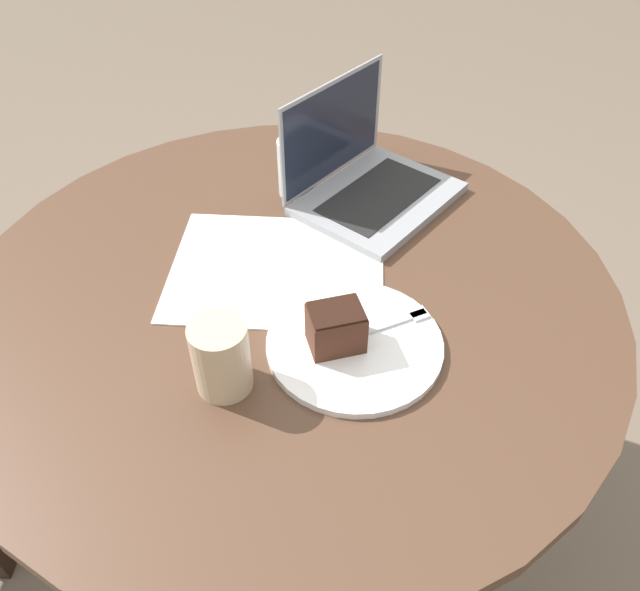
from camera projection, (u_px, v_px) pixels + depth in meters
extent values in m
plane|color=#6B5B4C|center=(299.00, 509.00, 1.58)|extent=(12.00, 12.00, 0.00)
cylinder|color=#4C3323|center=(299.00, 507.00, 1.57)|extent=(0.44, 0.44, 0.02)
cylinder|color=#4C3323|center=(295.00, 421.00, 1.32)|extent=(0.13, 0.13, 0.72)
cylinder|color=#4C3323|center=(289.00, 291.00, 1.06)|extent=(1.10, 1.10, 0.03)
cube|color=black|center=(40.00, 384.00, 1.60)|extent=(0.04, 0.04, 0.44)
cube|color=white|center=(277.00, 269.00, 1.07)|extent=(0.41, 0.35, 0.00)
cylinder|color=white|center=(354.00, 344.00, 0.94)|extent=(0.27, 0.27, 0.01)
cube|color=#472619|center=(336.00, 329.00, 0.91)|extent=(0.10, 0.09, 0.07)
cube|color=black|center=(336.00, 311.00, 0.89)|extent=(0.09, 0.09, 0.00)
cube|color=silver|center=(378.00, 328.00, 0.95)|extent=(0.14, 0.11, 0.00)
cube|color=silver|center=(419.00, 314.00, 0.98)|extent=(0.04, 0.04, 0.00)
cylinder|color=#C6AD89|center=(221.00, 357.00, 0.85)|extent=(0.08, 0.08, 0.11)
cylinder|color=silver|center=(294.00, 168.00, 1.21)|extent=(0.06, 0.06, 0.11)
cube|color=gray|center=(378.00, 199.00, 1.21)|extent=(0.33, 0.36, 0.02)
cube|color=black|center=(379.00, 195.00, 1.21)|extent=(0.22, 0.28, 0.00)
cube|color=gray|center=(332.00, 129.00, 1.19)|extent=(0.13, 0.27, 0.20)
cube|color=black|center=(334.00, 130.00, 1.19)|extent=(0.13, 0.25, 0.18)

